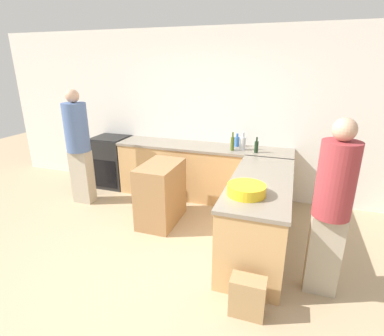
# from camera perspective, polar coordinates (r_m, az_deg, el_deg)

# --- Properties ---
(ground_plane) EXTENTS (14.00, 14.00, 0.00)m
(ground_plane) POSITION_cam_1_polar(r_m,az_deg,el_deg) (3.50, -8.67, -19.02)
(ground_plane) COLOR tan
(wall_back) EXTENTS (8.00, 0.06, 2.70)m
(wall_back) POSITION_cam_1_polar(r_m,az_deg,el_deg) (5.06, 3.16, 10.10)
(wall_back) COLOR white
(wall_back) RESTS_ON ground_plane
(counter_back) EXTENTS (2.84, 0.62, 0.90)m
(counter_back) POSITION_cam_1_polar(r_m,az_deg,el_deg) (4.98, 1.95, -0.73)
(counter_back) COLOR tan
(counter_back) RESTS_ON ground_plane
(counter_peninsula) EXTENTS (0.69, 1.86, 0.90)m
(counter_peninsula) POSITION_cam_1_polar(r_m,az_deg,el_deg) (3.70, 12.60, -8.62)
(counter_peninsula) COLOR tan
(counter_peninsula) RESTS_ON ground_plane
(range_oven) EXTENTS (0.63, 0.60, 0.91)m
(range_oven) POSITION_cam_1_polar(r_m,az_deg,el_deg) (5.70, -15.02, 1.24)
(range_oven) COLOR black
(range_oven) RESTS_ON ground_plane
(island_table) EXTENTS (0.47, 0.78, 0.86)m
(island_table) POSITION_cam_1_polar(r_m,az_deg,el_deg) (4.23, -5.95, -4.85)
(island_table) COLOR #997047
(island_table) RESTS_ON ground_plane
(mixing_bowl) EXTENTS (0.39, 0.39, 0.11)m
(mixing_bowl) POSITION_cam_1_polar(r_m,az_deg,el_deg) (3.07, 10.32, -4.10)
(mixing_bowl) COLOR yellow
(mixing_bowl) RESTS_ON counter_peninsula
(olive_oil_bottle) EXTENTS (0.06, 0.06, 0.28)m
(olive_oil_bottle) POSITION_cam_1_polar(r_m,az_deg,el_deg) (4.60, 7.71, 4.70)
(olive_oil_bottle) COLOR #475B1E
(olive_oil_bottle) RESTS_ON counter_back
(wine_bottle_dark) EXTENTS (0.06, 0.06, 0.23)m
(wine_bottle_dark) POSITION_cam_1_polar(r_m,az_deg,el_deg) (4.55, 12.16, 4.03)
(wine_bottle_dark) COLOR black
(wine_bottle_dark) RESTS_ON counter_back
(vinegar_bottle_clear) EXTENTS (0.09, 0.09, 0.27)m
(vinegar_bottle_clear) POSITION_cam_1_polar(r_m,az_deg,el_deg) (4.65, 9.63, 4.72)
(vinegar_bottle_clear) COLOR silver
(vinegar_bottle_clear) RESTS_ON counter_back
(water_bottle_blue) EXTENTS (0.08, 0.08, 0.21)m
(water_bottle_blue) POSITION_cam_1_polar(r_m,az_deg,el_deg) (4.85, 8.56, 5.06)
(water_bottle_blue) COLOR #386BB7
(water_bottle_blue) RESTS_ON counter_back
(person_by_range) EXTENTS (0.36, 0.36, 1.80)m
(person_by_range) POSITION_cam_1_polar(r_m,az_deg,el_deg) (4.98, -20.84, 4.34)
(person_by_range) COLOR #ADA38E
(person_by_range) RESTS_ON ground_plane
(person_at_peninsula) EXTENTS (0.33, 0.33, 1.74)m
(person_at_peninsula) POSITION_cam_1_polar(r_m,az_deg,el_deg) (3.01, 25.10, -6.33)
(person_at_peninsula) COLOR #ADA38E
(person_at_peninsula) RESTS_ON ground_plane
(paper_bag) EXTENTS (0.31, 0.18, 0.38)m
(paper_bag) POSITION_cam_1_polar(r_m,az_deg,el_deg) (2.95, 10.52, -22.95)
(paper_bag) COLOR #A88456
(paper_bag) RESTS_ON ground_plane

